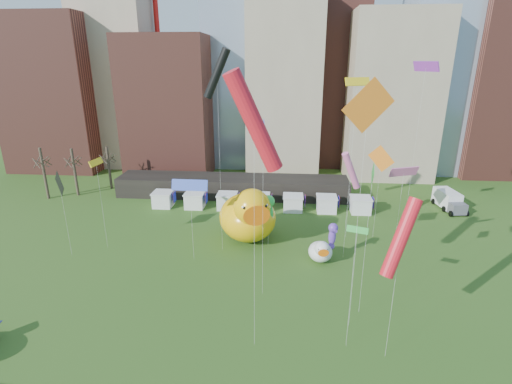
# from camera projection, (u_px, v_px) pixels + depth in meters

# --- Properties ---
(skyline) EXTENTS (101.00, 23.00, 68.00)m
(skyline) POSITION_uv_depth(u_px,v_px,m) (276.00, 61.00, 75.25)
(skyline) COLOR brown
(skyline) RESTS_ON ground
(pavilion) EXTENTS (38.00, 6.00, 3.20)m
(pavilion) POSITION_uv_depth(u_px,v_px,m) (233.00, 186.00, 64.20)
(pavilion) COLOR black
(pavilion) RESTS_ON ground
(vendor_tents) EXTENTS (33.24, 2.80, 2.40)m
(vendor_tents) POSITION_uv_depth(u_px,v_px,m) (260.00, 202.00, 58.31)
(vendor_tents) COLOR white
(vendor_tents) RESTS_ON ground
(bare_trees) EXTENTS (8.44, 6.44, 8.50)m
(bare_trees) POSITION_uv_depth(u_px,v_px,m) (76.00, 171.00, 64.09)
(bare_trees) COLOR #382B21
(bare_trees) RESTS_ON ground
(big_duck) EXTENTS (9.26, 10.57, 7.43)m
(big_duck) POSITION_uv_depth(u_px,v_px,m) (248.00, 215.00, 47.49)
(big_duck) COLOR #FFB90D
(big_duck) RESTS_ON ground
(small_duck) EXTENTS (2.92, 3.77, 2.83)m
(small_duck) POSITION_uv_depth(u_px,v_px,m) (321.00, 251.00, 43.06)
(small_duck) COLOR white
(small_duck) RESTS_ON ground
(seahorse_green) EXTENTS (1.54, 1.93, 6.47)m
(seahorse_green) POSITION_uv_depth(u_px,v_px,m) (268.00, 210.00, 45.91)
(seahorse_green) COLOR silver
(seahorse_green) RESTS_ON ground
(seahorse_purple) EXTENTS (1.30, 1.51, 4.47)m
(seahorse_purple) POSITION_uv_depth(u_px,v_px,m) (332.00, 234.00, 42.94)
(seahorse_purple) COLOR silver
(seahorse_purple) RESTS_ON ground
(box_truck) EXTENTS (3.21, 6.61, 2.70)m
(box_truck) POSITION_uv_depth(u_px,v_px,m) (449.00, 200.00, 58.49)
(box_truck) COLOR white
(box_truck) RESTS_ON ground
(kite_0) EXTENTS (3.11, 2.85, 12.82)m
(kite_0) POSITION_uv_depth(u_px,v_px,m) (401.00, 238.00, 26.31)
(kite_0) COLOR silver
(kite_0) RESTS_ON ground
(kite_1) EXTENTS (3.01, 1.48, 11.73)m
(kite_1) POSITION_uv_depth(u_px,v_px,m) (404.00, 172.00, 37.43)
(kite_1) COLOR silver
(kite_1) RESTS_ON ground
(kite_2) EXTENTS (2.10, 1.94, 10.17)m
(kite_2) POSITION_uv_depth(u_px,v_px,m) (60.00, 184.00, 42.12)
(kite_2) COLOR silver
(kite_2) RESTS_ON ground
(kite_3) EXTENTS (1.67, 0.83, 9.24)m
(kite_3) POSITION_uv_depth(u_px,v_px,m) (357.00, 231.00, 30.10)
(kite_3) COLOR silver
(kite_3) RESTS_ON ground
(kite_4) EXTENTS (2.64, 1.38, 19.94)m
(kite_4) POSITION_uv_depth(u_px,v_px,m) (357.00, 83.00, 38.20)
(kite_4) COLOR silver
(kite_4) RESTS_ON ground
(kite_5) EXTENTS (3.92, 0.59, 9.45)m
(kite_5) POSITION_uv_depth(u_px,v_px,m) (190.00, 185.00, 41.21)
(kite_5) COLOR silver
(kite_5) RESTS_ON ground
(kite_6) EXTENTS (2.85, 1.67, 11.96)m
(kite_6) POSITION_uv_depth(u_px,v_px,m) (381.00, 159.00, 46.29)
(kite_6) COLOR silver
(kite_6) RESTS_ON ground
(kite_7) EXTENTS (1.96, 3.40, 21.46)m
(kite_7) POSITION_uv_depth(u_px,v_px,m) (426.00, 67.00, 41.05)
(kite_7) COLOR silver
(kite_7) RESTS_ON ground
(kite_8) EXTENTS (4.20, 2.53, 21.14)m
(kite_8) POSITION_uv_depth(u_px,v_px,m) (254.00, 122.00, 25.06)
(kite_8) COLOR silver
(kite_8) RESTS_ON ground
(kite_9) EXTENTS (2.92, 1.96, 11.23)m
(kite_9) POSITION_uv_depth(u_px,v_px,m) (351.00, 171.00, 46.74)
(kite_9) COLOR silver
(kite_9) RESTS_ON ground
(kite_10) EXTENTS (3.17, 1.33, 22.85)m
(kite_10) POSITION_uv_depth(u_px,v_px,m) (217.00, 74.00, 39.72)
(kite_10) COLOR silver
(kite_10) RESTS_ON ground
(kite_11) EXTENTS (0.26, 1.90, 13.96)m
(kite_11) POSITION_uv_depth(u_px,v_px,m) (372.00, 178.00, 30.67)
(kite_11) COLOR silver
(kite_11) RESTS_ON ground
(kite_12) EXTENTS (0.62, 2.34, 10.97)m
(kite_12) POSITION_uv_depth(u_px,v_px,m) (96.00, 163.00, 43.50)
(kite_12) COLOR silver
(kite_12) RESTS_ON ground
(kite_13) EXTENTS (0.64, 2.75, 16.96)m
(kite_13) POSITION_uv_depth(u_px,v_px,m) (263.00, 138.00, 32.56)
(kite_13) COLOR silver
(kite_13) RESTS_ON ground
(kite_14) EXTENTS (3.47, 0.89, 20.58)m
(kite_14) POSITION_uv_depth(u_px,v_px,m) (368.00, 109.00, 24.63)
(kite_14) COLOR silver
(kite_14) RESTS_ON ground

